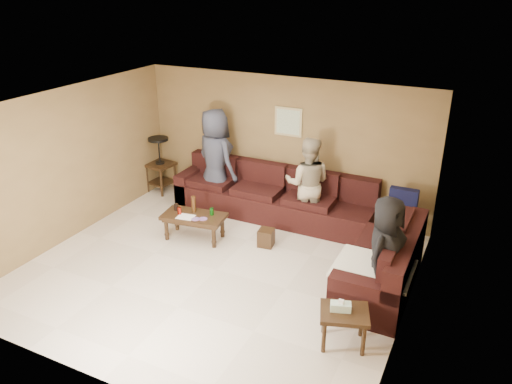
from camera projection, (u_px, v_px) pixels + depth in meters
room at (213, 167)px, 6.88m from camera, size 5.60×5.50×2.50m
sectional_sofa at (304, 221)px, 8.34m from camera, size 4.65×2.90×0.97m
coffee_table at (194, 218)px, 8.31m from camera, size 1.11×0.66×0.72m
end_table_left at (160, 164)px, 10.07m from camera, size 0.57×0.57×1.14m
side_table_right at (344, 316)px, 5.88m from camera, size 0.69×0.62×0.61m
waste_bin at (266, 238)px, 8.17m from camera, size 0.27×0.27×0.29m
wall_art at (288, 122)px, 8.87m from camera, size 0.52×0.04×0.52m
person_left at (216, 159)px, 9.29m from camera, size 1.09×0.92×1.90m
person_middle at (308, 184)px, 8.53m from camera, size 0.93×0.80×1.64m
person_right at (385, 253)px, 6.47m from camera, size 0.64×0.85×1.57m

